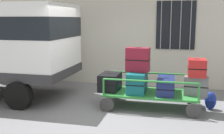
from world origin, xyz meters
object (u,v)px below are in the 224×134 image
(luggage_cart, at_px, (151,95))
(suitcase_midleft_bottom, at_px, (137,82))
(suitcase_left_bottom, at_px, (110,82))
(suitcase_midleft_middle, at_px, (138,60))
(suitcase_midright_bottom, at_px, (196,86))
(suitcase_center_bottom, at_px, (166,86))
(suitcase_midright_middle, at_px, (197,68))
(backpack, at_px, (211,101))

(luggage_cart, relative_size, suitcase_midleft_bottom, 2.54)
(luggage_cart, height_order, suitcase_left_bottom, suitcase_left_bottom)
(suitcase_midleft_middle, relative_size, suitcase_midright_bottom, 1.05)
(suitcase_left_bottom, distance_m, suitcase_midleft_bottom, 0.71)
(suitcase_center_bottom, height_order, suitcase_midright_bottom, suitcase_midright_bottom)
(suitcase_midright_bottom, relative_size, suitcase_midright_middle, 1.19)
(luggage_cart, xyz_separation_m, suitcase_midleft_middle, (-0.35, 0.03, 0.87))
(suitcase_midright_bottom, distance_m, suitcase_midright_middle, 0.44)
(suitcase_center_bottom, bearing_deg, suitcase_midleft_middle, 178.48)
(suitcase_left_bottom, distance_m, suitcase_center_bottom, 1.41)
(suitcase_midleft_middle, bearing_deg, suitcase_left_bottom, -178.01)
(luggage_cart, height_order, suitcase_midright_middle, suitcase_midright_middle)
(luggage_cart, bearing_deg, suitcase_midright_bottom, -1.41)
(suitcase_left_bottom, bearing_deg, backpack, 4.41)
(suitcase_midright_bottom, bearing_deg, suitcase_left_bottom, 179.19)
(suitcase_midleft_bottom, height_order, suitcase_midright_middle, suitcase_midright_middle)
(suitcase_left_bottom, xyz_separation_m, suitcase_center_bottom, (1.41, 0.01, -0.02))
(suitcase_midright_bottom, height_order, backpack, suitcase_midright_bottom)
(backpack, bearing_deg, suitcase_midleft_bottom, -174.02)
(suitcase_left_bottom, xyz_separation_m, suitcase_midright_middle, (2.12, -0.03, 0.46))
(suitcase_midleft_bottom, xyz_separation_m, suitcase_midright_bottom, (1.41, -0.04, -0.02))
(suitcase_midleft_bottom, relative_size, backpack, 2.10)
(suitcase_center_bottom, xyz_separation_m, suitcase_midright_bottom, (0.71, -0.04, 0.04))
(suitcase_left_bottom, relative_size, suitcase_midleft_middle, 1.24)
(luggage_cart, xyz_separation_m, suitcase_left_bottom, (-1.06, 0.00, 0.28))
(suitcase_midleft_bottom, distance_m, suitcase_center_bottom, 0.71)
(suitcase_center_bottom, bearing_deg, suitcase_midright_bottom, -2.91)
(luggage_cart, height_order, suitcase_midleft_bottom, suitcase_midleft_bottom)
(luggage_cart, xyz_separation_m, backpack, (1.44, 0.20, -0.11))
(suitcase_left_bottom, relative_size, backpack, 1.69)
(suitcase_midright_middle, bearing_deg, suitcase_midleft_bottom, 178.43)
(suitcase_left_bottom, relative_size, suitcase_midright_middle, 1.55)
(suitcase_midleft_middle, bearing_deg, suitcase_center_bottom, -1.52)
(backpack, bearing_deg, suitcase_midright_bottom, -149.59)
(suitcase_midright_middle, bearing_deg, suitcase_center_bottom, 176.80)
(suitcase_center_bottom, height_order, suitcase_midright_middle, suitcase_midright_middle)
(suitcase_left_bottom, bearing_deg, suitcase_midright_middle, -0.91)
(luggage_cart, bearing_deg, suitcase_midright_middle, -1.61)
(suitcase_midleft_bottom, relative_size, suitcase_center_bottom, 1.01)
(luggage_cart, distance_m, backpack, 1.45)
(suitcase_midleft_middle, bearing_deg, suitcase_midright_bottom, -2.21)
(suitcase_midright_middle, bearing_deg, suitcase_left_bottom, 179.09)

